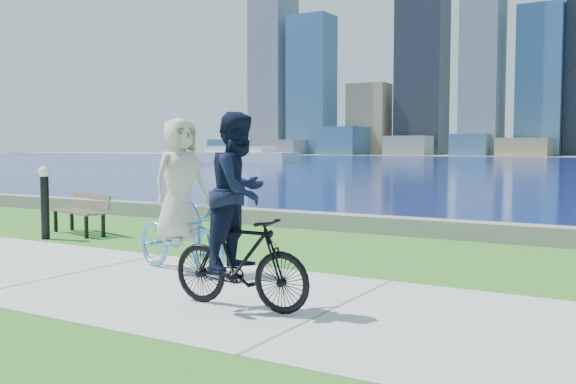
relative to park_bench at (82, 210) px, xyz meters
The scene contains 8 objects.
ground 4.40m from the park_bench, 43.13° to the right, with size 320.00×320.00×0.00m, color #27691B.
concrete_path 4.40m from the park_bench, 43.13° to the right, with size 80.00×3.50×0.02m, color #ACADA7.
seawall 4.54m from the park_bench, 45.23° to the left, with size 90.00×0.50×0.35m, color slate.
ferry_near 61.95m from the park_bench, 121.93° to the left, with size 14.05×4.01×1.91m.
park_bench is the anchor object (origin of this frame).
bollard_lamp 0.94m from the park_bench, 92.29° to the right, with size 0.23×0.23×1.41m.
cyclist_woman 4.94m from the park_bench, 26.18° to the right, with size 1.16×2.09×2.16m.
cyclist_man 7.18m from the park_bench, 28.52° to the right, with size 0.65×1.73×2.13m.
Camera 1 is at (7.07, -6.10, 1.77)m, focal length 40.00 mm.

